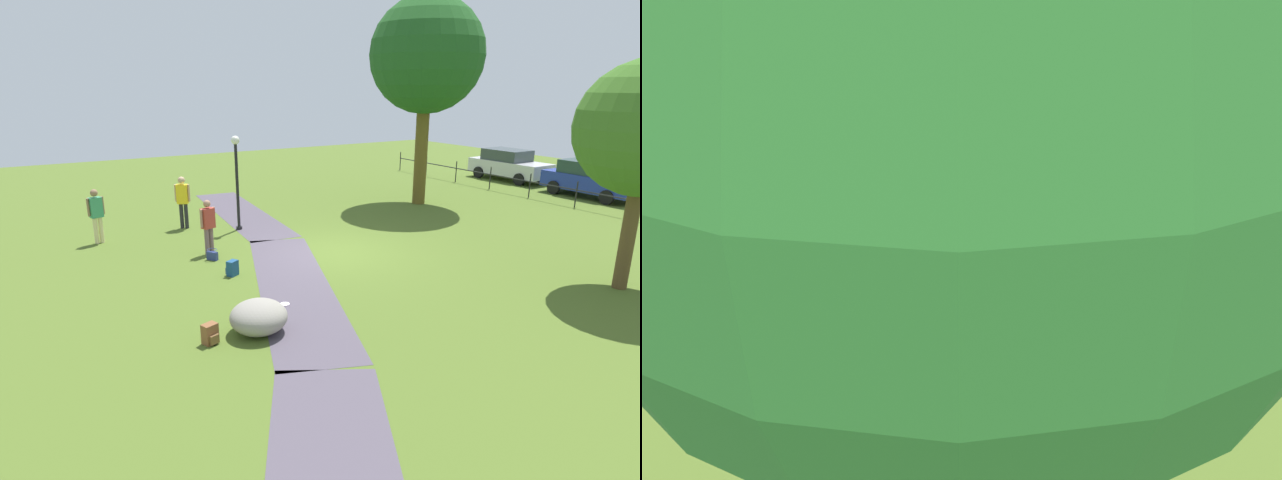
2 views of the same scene
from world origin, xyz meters
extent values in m
plane|color=#4C6323|center=(0.00, 0.00, 0.00)|extent=(48.00, 48.00, 0.00)
cube|color=#4D4551|center=(-6.02, -0.44, 0.00)|extent=(8.14, 2.55, 0.01)
cube|color=#4D4551|center=(1.71, -2.24, 0.00)|extent=(8.10, 4.42, 0.01)
cylinder|color=brown|center=(-3.83, 6.60, 2.14)|extent=(0.51, 0.51, 4.28)
sphere|color=#1F521E|center=(-3.83, 6.60, 5.84)|extent=(4.44, 4.44, 4.44)
cylinder|color=brown|center=(5.89, 4.49, 1.37)|extent=(0.33, 0.33, 2.73)
cylinder|color=black|center=(-3.84, -1.40, 0.05)|extent=(0.20, 0.20, 0.10)
cylinder|color=black|center=(-3.84, -1.40, 1.44)|extent=(0.10, 0.10, 2.87)
sphere|color=white|center=(-3.84, -1.40, 3.01)|extent=(0.28, 0.28, 0.28)
ellipsoid|color=gray|center=(3.56, -4.02, 0.33)|extent=(1.49, 1.51, 0.67)
cylinder|color=#725859|center=(-1.76, -3.24, 0.39)|extent=(0.13, 0.13, 0.78)
cylinder|color=#725859|center=(-1.81, -3.09, 0.39)|extent=(0.13, 0.13, 0.78)
cube|color=#AD3A2E|center=(-1.78, -3.16, 1.07)|extent=(0.34, 0.42, 0.58)
cylinder|color=#A5765C|center=(-1.71, -3.37, 1.10)|extent=(0.08, 0.08, 0.52)
cylinder|color=#A5765C|center=(-1.85, -2.95, 1.10)|extent=(0.08, 0.08, 0.52)
sphere|color=#A5765C|center=(-1.78, -3.16, 1.50)|extent=(0.21, 0.21, 0.21)
cylinder|color=beige|center=(-4.56, -5.82, 0.41)|extent=(0.13, 0.13, 0.83)
cylinder|color=beige|center=(-4.60, -5.67, 0.41)|extent=(0.13, 0.13, 0.83)
cube|color=#399262|center=(-4.58, -5.74, 1.14)|extent=(0.32, 0.41, 0.62)
cylinder|color=#89674A|center=(-4.53, -5.96, 1.17)|extent=(0.08, 0.08, 0.55)
cylinder|color=#89674A|center=(-4.63, -5.53, 1.17)|extent=(0.08, 0.08, 0.55)
sphere|color=#89674A|center=(-4.58, -5.74, 1.59)|extent=(0.22, 0.22, 0.22)
cylinder|color=#252627|center=(-4.89, -2.88, 0.44)|extent=(0.13, 0.13, 0.87)
cylinder|color=#252627|center=(-4.97, -3.02, 0.44)|extent=(0.13, 0.13, 0.87)
cube|color=yellow|center=(-4.93, -2.95, 1.20)|extent=(0.39, 0.43, 0.65)
cylinder|color=tan|center=(-4.82, -2.76, 1.23)|extent=(0.08, 0.08, 0.58)
cylinder|color=tan|center=(-5.04, -3.14, 1.23)|extent=(0.08, 0.08, 0.58)
sphere|color=tan|center=(-4.93, -2.95, 1.67)|extent=(0.24, 0.24, 0.24)
cube|color=navy|center=(-1.20, -3.29, 0.12)|extent=(0.33, 0.28, 0.24)
torus|color=navy|center=(-1.20, -3.29, 0.30)|extent=(0.38, 0.38, 0.02)
cube|color=brown|center=(3.50, -5.01, 0.20)|extent=(0.28, 0.33, 0.40)
cube|color=brown|center=(3.62, -4.97, 0.12)|extent=(0.12, 0.20, 0.18)
cube|color=navy|center=(0.26, -3.26, 0.20)|extent=(0.31, 0.34, 0.40)
cube|color=navy|center=(0.15, -3.33, 0.12)|extent=(0.15, 0.20, 0.18)
cylinder|color=white|center=(2.61, -2.96, 0.01)|extent=(0.22, 0.22, 0.02)
cube|color=#232326|center=(0.00, 11.50, 0.70)|extent=(22.00, 0.04, 0.04)
cylinder|color=black|center=(-11.00, 11.50, 0.53)|extent=(0.05, 0.05, 1.05)
cylinder|color=black|center=(-8.80, 11.50, 0.53)|extent=(0.05, 0.05, 1.05)
cylinder|color=black|center=(-6.60, 11.50, 0.53)|extent=(0.05, 0.05, 1.05)
cylinder|color=black|center=(-4.40, 11.50, 0.53)|extent=(0.05, 0.05, 1.05)
cylinder|color=black|center=(-2.20, 11.50, 0.53)|extent=(0.05, 0.05, 1.05)
cylinder|color=black|center=(0.00, 11.50, 0.53)|extent=(0.05, 0.05, 1.05)
cylinder|color=black|center=(2.20, 11.50, 0.53)|extent=(0.05, 0.05, 1.05)
cube|color=silver|center=(-5.59, 14.27, 0.65)|extent=(4.15, 1.70, 0.70)
cube|color=#353F42|center=(-5.84, 14.26, 1.28)|extent=(2.16, 1.54, 0.56)
cylinder|color=black|center=(-4.32, 15.11, 0.30)|extent=(0.60, 0.17, 0.60)
cylinder|color=black|center=(-4.30, 13.46, 0.30)|extent=(0.60, 0.17, 0.60)
cylinder|color=black|center=(-6.88, 15.08, 0.30)|extent=(0.60, 0.17, 0.60)
cylinder|color=black|center=(-6.86, 13.43, 0.30)|extent=(0.60, 0.17, 0.60)
cube|color=#20329A|center=(-0.87, 13.88, 0.65)|extent=(4.07, 1.70, 0.70)
cube|color=#233A38|center=(-1.11, 13.88, 1.28)|extent=(2.13, 1.53, 0.56)
cylinder|color=black|center=(0.40, 14.65, 0.30)|extent=(0.60, 0.17, 0.60)
cylinder|color=black|center=(0.36, 13.04, 0.30)|extent=(0.60, 0.17, 0.60)
cylinder|color=black|center=(-2.10, 14.71, 0.30)|extent=(0.60, 0.17, 0.60)
cylinder|color=black|center=(-2.14, 13.10, 0.30)|extent=(0.60, 0.17, 0.60)
camera|label=1|loc=(12.23, -7.80, 4.74)|focal=29.12mm
camera|label=2|loc=(-5.36, 9.26, 7.04)|focal=28.24mm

